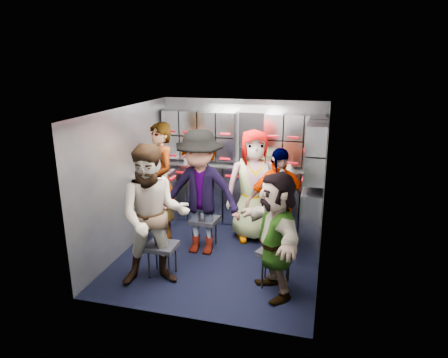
% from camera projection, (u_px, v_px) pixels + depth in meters
% --- Properties ---
extents(floor, '(3.00, 3.00, 0.00)m').
position_uv_depth(floor, '(220.00, 255.00, 5.80)').
color(floor, black).
rests_on(floor, ground).
extents(wall_back, '(2.80, 0.04, 2.10)m').
position_uv_depth(wall_back, '(243.00, 161.00, 6.89)').
color(wall_back, gray).
rests_on(wall_back, ground).
extents(wall_left, '(0.04, 3.00, 2.10)m').
position_uv_depth(wall_left, '(127.00, 179.00, 5.84)').
color(wall_left, gray).
rests_on(wall_left, ground).
extents(wall_right, '(0.04, 3.00, 2.10)m').
position_uv_depth(wall_right, '(324.00, 195.00, 5.16)').
color(wall_right, gray).
rests_on(wall_right, ground).
extents(ceiling, '(2.80, 3.00, 0.02)m').
position_uv_depth(ceiling, '(219.00, 110.00, 5.19)').
color(ceiling, silver).
rests_on(ceiling, wall_back).
extents(cart_bank_back, '(2.68, 0.38, 0.99)m').
position_uv_depth(cart_bank_back, '(239.00, 195.00, 6.85)').
color(cart_bank_back, '#A2A7B3').
rests_on(cart_bank_back, ground).
extents(cart_bank_left, '(0.38, 0.76, 0.99)m').
position_uv_depth(cart_bank_left, '(158.00, 203.00, 6.47)').
color(cart_bank_left, '#A2A7B3').
rests_on(cart_bank_left, ground).
extents(counter, '(2.68, 0.42, 0.03)m').
position_uv_depth(counter, '(240.00, 166.00, 6.70)').
color(counter, silver).
rests_on(counter, cart_bank_back).
extents(locker_bank_back, '(2.68, 0.28, 0.82)m').
position_uv_depth(locker_bank_back, '(241.00, 137.00, 6.62)').
color(locker_bank_back, '#A2A7B3').
rests_on(locker_bank_back, wall_back).
extents(locker_bank_right, '(0.28, 1.00, 0.82)m').
position_uv_depth(locker_bank_right, '(316.00, 150.00, 5.71)').
color(locker_bank_right, '#A2A7B3').
rests_on(locker_bank_right, wall_right).
extents(right_cabinet, '(0.28, 1.20, 1.00)m').
position_uv_depth(right_cabinet, '(312.00, 217.00, 5.91)').
color(right_cabinet, '#A2A7B3').
rests_on(right_cabinet, ground).
extents(coffee_niche, '(0.46, 0.16, 0.84)m').
position_uv_depth(coffee_niche, '(252.00, 138.00, 6.64)').
color(coffee_niche, black).
rests_on(coffee_niche, wall_back).
extents(red_latch_strip, '(2.60, 0.02, 0.03)m').
position_uv_depth(red_latch_strip, '(237.00, 177.00, 6.56)').
color(red_latch_strip, '#A80612').
rests_on(red_latch_strip, cart_bank_back).
extents(jump_seat_near_left, '(0.38, 0.36, 0.44)m').
position_uv_depth(jump_seat_near_left, '(162.00, 248.00, 5.17)').
color(jump_seat_near_left, black).
rests_on(jump_seat_near_left, ground).
extents(jump_seat_mid_left, '(0.41, 0.39, 0.45)m').
position_uv_depth(jump_seat_mid_left, '(204.00, 222.00, 5.98)').
color(jump_seat_mid_left, black).
rests_on(jump_seat_mid_left, ground).
extents(jump_seat_center, '(0.40, 0.38, 0.46)m').
position_uv_depth(jump_seat_center, '(255.00, 210.00, 6.44)').
color(jump_seat_center, black).
rests_on(jump_seat_center, ground).
extents(jump_seat_mid_right, '(0.45, 0.45, 0.42)m').
position_uv_depth(jump_seat_mid_right, '(277.00, 227.00, 5.88)').
color(jump_seat_mid_right, black).
rests_on(jump_seat_mid_right, ground).
extents(jump_seat_near_right, '(0.51, 0.50, 0.48)m').
position_uv_depth(jump_seat_near_right, '(276.00, 254.00, 4.94)').
color(jump_seat_near_right, black).
rests_on(jump_seat_near_right, ground).
extents(attendant_standing, '(0.78, 0.79, 1.84)m').
position_uv_depth(attendant_standing, '(161.00, 182.00, 6.17)').
color(attendant_standing, black).
rests_on(attendant_standing, ground).
extents(attendant_arc_a, '(1.07, 0.96, 1.80)m').
position_uv_depth(attendant_arc_a, '(154.00, 217.00, 4.85)').
color(attendant_arc_a, black).
rests_on(attendant_arc_a, ground).
extents(attendant_arc_b, '(1.18, 0.68, 1.82)m').
position_uv_depth(attendant_arc_b, '(200.00, 193.00, 5.66)').
color(attendant_arc_b, black).
rests_on(attendant_arc_b, ground).
extents(attendant_arc_c, '(0.99, 0.81, 1.74)m').
position_uv_depth(attendant_arc_c, '(253.00, 186.00, 6.13)').
color(attendant_arc_c, black).
rests_on(attendant_arc_c, ground).
extents(attendant_arc_d, '(1.00, 0.80, 1.59)m').
position_uv_depth(attendant_arc_d, '(277.00, 204.00, 5.59)').
color(attendant_arc_d, black).
rests_on(attendant_arc_d, ground).
extents(attendant_arc_e, '(1.11, 1.46, 1.54)m').
position_uv_depth(attendant_arc_e, '(275.00, 235.00, 4.67)').
color(attendant_arc_e, black).
rests_on(attendant_arc_e, ground).
extents(bottle_left, '(0.07, 0.07, 0.27)m').
position_uv_depth(bottle_left, '(186.00, 155.00, 6.84)').
color(bottle_left, white).
rests_on(bottle_left, counter).
extents(bottle_mid, '(0.06, 0.06, 0.27)m').
position_uv_depth(bottle_mid, '(206.00, 156.00, 6.76)').
color(bottle_mid, white).
rests_on(bottle_mid, counter).
extents(bottle_right, '(0.06, 0.06, 0.24)m').
position_uv_depth(bottle_right, '(292.00, 162.00, 6.40)').
color(bottle_right, white).
rests_on(bottle_right, counter).
extents(cup_left, '(0.07, 0.07, 0.10)m').
position_uv_depth(cup_left, '(199.00, 160.00, 6.80)').
color(cup_left, tan).
rests_on(cup_left, counter).
extents(cup_right, '(0.08, 0.08, 0.11)m').
position_uv_depth(cup_right, '(289.00, 166.00, 6.43)').
color(cup_right, tan).
rests_on(cup_right, counter).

